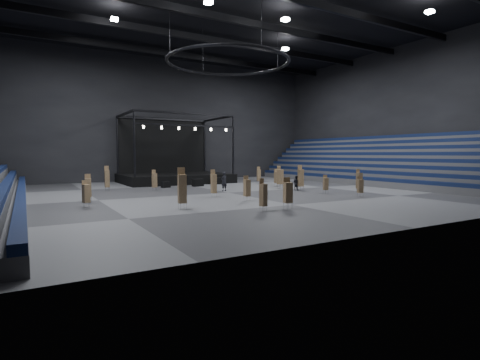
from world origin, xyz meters
TOP-DOWN VIEW (x-y plane):
  - floor at (0.00, 0.00)m, footprint 50.00×50.00m
  - ceiling at (0.00, 0.00)m, footprint 50.00×42.00m
  - wall_back at (0.00, 21.00)m, footprint 50.00×0.20m
  - wall_front at (0.00, -21.00)m, footprint 50.00×0.20m
  - wall_right at (25.00, 0.00)m, footprint 0.20×42.00m
  - bleachers_right at (22.94, 0.00)m, footprint 7.20×40.00m
  - stage at (0.00, 16.24)m, footprint 14.00×10.00m
  - truss_ring at (-0.00, 0.00)m, footprint 12.30×12.30m
  - roof_girders at (0.00, -0.00)m, footprint 49.00×30.35m
  - floodlights at (0.00, -4.00)m, footprint 28.60×16.60m
  - flight_case_left at (-3.66, 8.62)m, footprint 1.16×0.84m
  - flight_case_mid at (0.30, 8.37)m, footprint 1.45×0.92m
  - flight_case_right at (3.68, 10.00)m, footprint 1.28×0.67m
  - chair_stack_0 at (-1.79, -6.63)m, footprint 0.48×0.48m
  - chair_stack_1 at (9.64, 4.34)m, footprint 0.62×0.62m
  - chair_stack_2 at (-3.72, -11.99)m, footprint 0.49×0.49m
  - chair_stack_3 at (7.46, 1.39)m, footprint 0.63×0.63m
  - chair_stack_4 at (8.74, -9.25)m, footprint 0.58×0.58m
  - chair_stack_5 at (-14.00, -4.07)m, footprint 0.55×0.55m
  - chair_stack_6 at (8.84, 8.01)m, footprint 0.58×0.58m
  - chair_stack_7 at (-10.30, 8.01)m, footprint 0.48×0.48m
  - chair_stack_8 at (8.62, 3.65)m, footprint 0.53×0.53m
  - chair_stack_9 at (-3.01, -2.79)m, footprint 0.45×0.45m
  - chair_stack_10 at (7.86, -1.80)m, footprint 0.61×0.61m
  - chair_stack_11 at (11.69, -6.42)m, footprint 0.48×0.48m
  - chair_stack_12 at (7.96, -5.56)m, footprint 0.56×0.56m
  - chair_stack_13 at (-13.37, -0.59)m, footprint 0.51×0.51m
  - chair_stack_14 at (-5.91, 5.59)m, footprint 0.48×0.48m
  - chair_stack_15 at (-8.26, -8.49)m, footprint 0.63×0.63m
  - chair_stack_16 at (-1.61, -11.99)m, footprint 0.64×0.64m
  - man_center at (0.36, 1.65)m, footprint 0.86×0.69m
  - crew_member at (7.64, -1.36)m, footprint 0.72×0.85m

SIDE VIEW (x-z plane):
  - floor at x=0.00m, z-range 0.00..0.00m
  - flight_case_left at x=-3.66m, z-range 0.00..0.70m
  - flight_case_right at x=3.68m, z-range 0.00..0.84m
  - flight_case_mid at x=0.30m, z-range 0.00..0.89m
  - crew_member at x=7.64m, z-range 0.00..1.56m
  - chair_stack_12 at x=7.96m, z-range 0.07..1.92m
  - chair_stack_4 at x=8.74m, z-range 0.07..1.97m
  - man_center at x=0.36m, z-range 0.00..2.05m
  - chair_stack_5 at x=-14.00m, z-range 0.06..2.06m
  - chair_stack_0 at x=-1.79m, z-range 0.06..2.18m
  - chair_stack_8 at x=8.62m, z-range 0.08..2.20m
  - chair_stack_2 at x=-3.72m, z-range 0.03..2.28m
  - chair_stack_14 at x=-5.91m, z-range 0.04..2.29m
  - chair_stack_6 at x=8.84m, z-range 0.05..2.30m
  - chair_stack_13 at x=-13.37m, z-range 0.05..2.34m
  - chair_stack_16 at x=-1.61m, z-range 0.08..2.33m
  - chair_stack_1 at x=9.64m, z-range 0.05..2.41m
  - chair_stack_11 at x=11.69m, z-range 0.05..2.43m
  - chair_stack_9 at x=-3.01m, z-range 0.02..2.53m
  - chair_stack_3 at x=7.46m, z-range 0.07..2.63m
  - chair_stack_7 at x=-10.30m, z-range 0.02..2.68m
  - chair_stack_10 at x=7.86m, z-range 0.04..2.77m
  - stage at x=0.00m, z-range -3.15..6.05m
  - chair_stack_15 at x=-8.26m, z-range 0.03..3.00m
  - bleachers_right at x=22.94m, z-range -1.47..4.93m
  - wall_back at x=0.00m, z-range 0.00..18.00m
  - wall_front at x=0.00m, z-range 0.00..18.00m
  - wall_right at x=25.00m, z-range 0.00..18.00m
  - truss_ring at x=0.00m, z-range 10.43..15.58m
  - floodlights at x=0.00m, z-range 16.48..16.73m
  - roof_girders at x=0.00m, z-range 16.85..17.55m
  - ceiling at x=0.00m, z-range 17.90..18.10m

